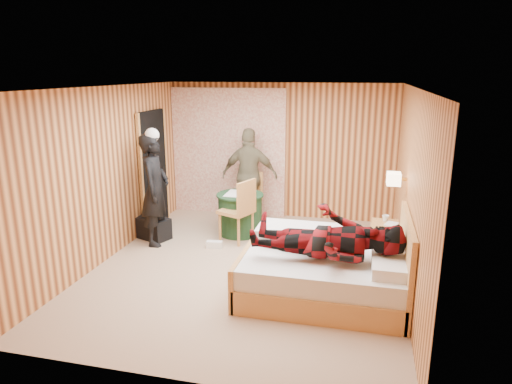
% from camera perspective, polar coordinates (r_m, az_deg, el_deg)
% --- Properties ---
extents(floor, '(4.20, 5.00, 0.01)m').
position_cam_1_polar(floor, '(6.56, -1.05, -9.43)').
color(floor, tan).
rests_on(floor, ground).
extents(ceiling, '(4.20, 5.00, 0.01)m').
position_cam_1_polar(ceiling, '(5.98, -1.16, 12.95)').
color(ceiling, white).
rests_on(ceiling, wall_back).
extents(wall_back, '(4.20, 0.02, 2.50)m').
position_cam_1_polar(wall_back, '(8.54, 3.11, 5.11)').
color(wall_back, '#E99E59').
rests_on(wall_back, floor).
extents(wall_left, '(0.02, 5.00, 2.50)m').
position_cam_1_polar(wall_left, '(6.97, -18.08, 2.13)').
color(wall_left, '#E99E59').
rests_on(wall_left, floor).
extents(wall_right, '(0.02, 5.00, 2.50)m').
position_cam_1_polar(wall_right, '(5.99, 18.73, 0.06)').
color(wall_right, '#E99E59').
rests_on(wall_right, floor).
extents(curtain, '(2.20, 0.08, 2.40)m').
position_cam_1_polar(curtain, '(8.72, -3.48, 4.97)').
color(curtain, white).
rests_on(curtain, floor).
extents(doorway, '(0.06, 0.90, 2.05)m').
position_cam_1_polar(doorway, '(8.19, -12.68, 2.73)').
color(doorway, black).
rests_on(doorway, floor).
extents(wall_lamp, '(0.26, 0.24, 0.16)m').
position_cam_1_polar(wall_lamp, '(6.40, 16.86, 1.60)').
color(wall_lamp, gold).
rests_on(wall_lamp, wall_right).
extents(bed, '(1.98, 1.54, 1.06)m').
position_cam_1_polar(bed, '(5.81, 8.63, -9.65)').
color(bed, '#E6A85E').
rests_on(bed, floor).
extents(nightstand, '(0.41, 0.56, 0.54)m').
position_cam_1_polar(nightstand, '(7.02, 15.74, -5.88)').
color(nightstand, '#E6A85E').
rests_on(nightstand, floor).
extents(round_table, '(0.80, 0.80, 0.71)m').
position_cam_1_polar(round_table, '(7.77, -2.00, -2.68)').
color(round_table, '#1E4223').
rests_on(round_table, floor).
extents(chair_far, '(0.47, 0.47, 0.93)m').
position_cam_1_polar(chair_far, '(8.30, -0.78, -0.18)').
color(chair_far, '#E6A85E').
rests_on(chair_far, floor).
extents(chair_near, '(0.61, 0.61, 1.04)m').
position_cam_1_polar(chair_near, '(7.31, -1.94, -1.80)').
color(chair_near, '#E6A85E').
rests_on(chair_near, floor).
extents(duffel_bag, '(0.70, 0.53, 0.35)m').
position_cam_1_polar(duffel_bag, '(7.80, -12.89, -4.39)').
color(duffel_bag, black).
rests_on(duffel_bag, floor).
extents(sneaker_left, '(0.26, 0.13, 0.11)m').
position_cam_1_polar(sneaker_left, '(7.26, -5.23, -6.56)').
color(sneaker_left, white).
rests_on(sneaker_left, floor).
extents(sneaker_right, '(0.29, 0.14, 0.12)m').
position_cam_1_polar(sneaker_right, '(7.44, 0.59, -5.86)').
color(sneaker_right, white).
rests_on(sneaker_right, floor).
extents(woman_standing, '(0.51, 0.70, 1.78)m').
position_cam_1_polar(woman_standing, '(7.35, -12.49, 0.29)').
color(woman_standing, black).
rests_on(woman_standing, floor).
extents(man_at_table, '(1.03, 0.48, 1.72)m').
position_cam_1_polar(man_at_table, '(8.26, -0.80, 2.04)').
color(man_at_table, '#6C6348').
rests_on(man_at_table, floor).
extents(man_on_bed, '(0.86, 0.67, 1.77)m').
position_cam_1_polar(man_on_bed, '(5.35, 8.94, -4.30)').
color(man_on_bed, '#68090D').
rests_on(man_on_bed, bed).
extents(book_lower, '(0.20, 0.25, 0.02)m').
position_cam_1_polar(book_lower, '(6.88, 15.91, -3.92)').
color(book_lower, white).
rests_on(book_lower, nightstand).
extents(book_upper, '(0.23, 0.27, 0.02)m').
position_cam_1_polar(book_upper, '(6.87, 15.93, -3.76)').
color(book_upper, white).
rests_on(book_upper, nightstand).
extents(cup_nightstand, '(0.11, 0.11, 0.09)m').
position_cam_1_polar(cup_nightstand, '(7.04, 15.88, -3.18)').
color(cup_nightstand, white).
rests_on(cup_nightstand, nightstand).
extents(cup_table, '(0.12, 0.12, 0.10)m').
position_cam_1_polar(cup_table, '(7.58, -1.39, 0.03)').
color(cup_table, white).
rests_on(cup_table, round_table).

